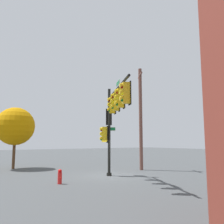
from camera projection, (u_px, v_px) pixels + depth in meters
ground_plane at (109, 176)px, 16.52m from camera, size 120.00×120.00×0.00m
signal_pole_assembly at (113, 113)px, 15.23m from camera, size 6.23×3.03×6.33m
utility_pole at (141, 117)px, 20.43m from camera, size 1.59×1.06×8.97m
fire_hydrant at (60, 177)px, 13.33m from camera, size 0.33×0.24×0.83m
tree_near at (15, 126)px, 21.13m from camera, size 3.45×3.45×5.54m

